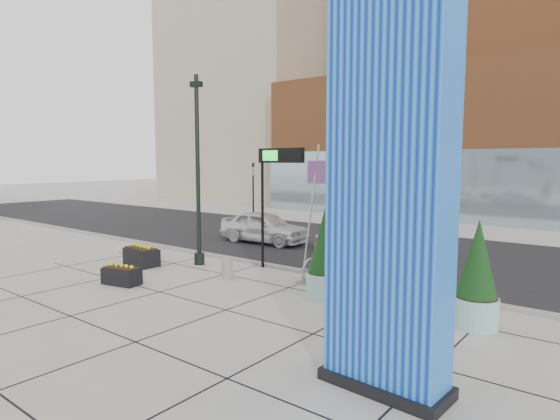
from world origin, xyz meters
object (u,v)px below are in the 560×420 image
Objects in this scene: car_white_west at (264,227)px; concrete_bollard at (227,269)px; car_silver_mid at (366,246)px; blue_pylon at (390,185)px; public_art_sculpture at (330,250)px; lamp_post at (198,189)px; overhead_street_sign at (278,166)px.

concrete_bollard is at bearing -153.76° from car_white_west.
blue_pylon is at bearing -149.71° from car_silver_mid.
blue_pylon is 7.61m from public_art_sculpture.
lamp_post reaches higher than car_white_west.
blue_pylon is at bearing -44.68° from public_art_sculpture.
concrete_bollard is 0.16× the size of overhead_street_sign.
public_art_sculpture reaches higher than car_white_west.
public_art_sculpture is (6.01, 0.42, -1.86)m from lamp_post.
public_art_sculpture reaches higher than concrete_bollard.
car_white_west is at bearing 82.95° from car_silver_mid.
public_art_sculpture is at bearing 21.71° from concrete_bollard.
car_white_west is at bearing 101.61° from lamp_post.
overhead_street_sign reaches higher than car_silver_mid.
blue_pylon is 11.53m from car_silver_mid.
car_silver_mid is (5.20, 4.62, -2.42)m from lamp_post.
concrete_bollard is at bearing -153.30° from public_art_sculpture.
concrete_bollard is at bearing 157.06° from blue_pylon.
lamp_post is at bearing 159.21° from concrete_bollard.
overhead_street_sign is at bearing 150.23° from car_silver_mid.
car_white_west is 6.39m from car_silver_mid.
blue_pylon is at bearing -25.37° from lamp_post.
lamp_post is 7.37m from car_silver_mid.
car_white_west is at bearing 119.57° from concrete_bollard.
blue_pylon is 1.03× the size of lamp_post.
blue_pylon is 1.85× the size of car_silver_mid.
lamp_post reaches higher than overhead_street_sign.
public_art_sculpture is at bearing -168.22° from car_silver_mid.
car_white_west is (-7.14, 5.09, -0.44)m from public_art_sculpture.
overhead_street_sign is 6.88m from car_white_west.
lamp_post is at bearing -153.07° from overhead_street_sign.
lamp_post is 1.58× the size of car_white_west.
lamp_post is 6.07m from car_white_west.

